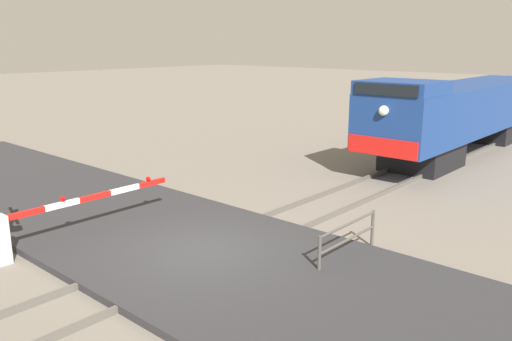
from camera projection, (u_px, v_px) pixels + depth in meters
The scene contains 7 objects.
ground_plane at pixel (204, 256), 12.45m from camera, with size 160.00×160.00×0.00m, color slate.
rail_track_left at pixel (185, 246), 12.90m from camera, with size 0.08×80.00×0.15m, color #59544C.
rail_track_right at pixel (226, 262), 11.97m from camera, with size 0.08×80.00×0.15m, color #59544C.
road_surface at pixel (204, 253), 12.43m from camera, with size 36.00×5.87×0.17m, color #2D2D30.
locomotive at pixel (462, 112), 23.74m from camera, with size 2.85×15.68×3.67m.
crossing_gate at pixel (26, 225), 12.32m from camera, with size 0.36×5.34×1.27m.
guard_railing at pixel (348, 236), 12.09m from camera, with size 0.08×2.40×0.95m.
Camera 1 is at (8.61, -7.86, 5.00)m, focal length 36.34 mm.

